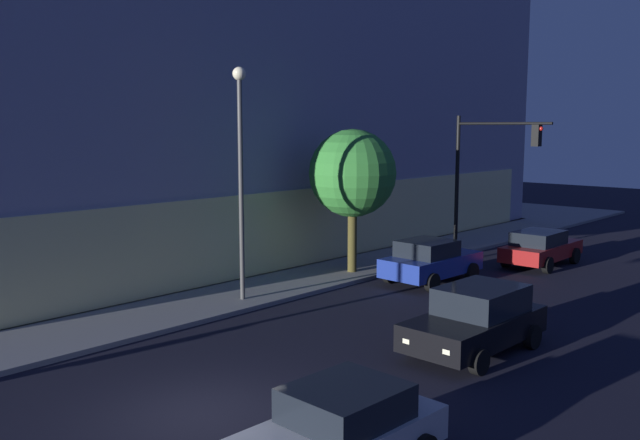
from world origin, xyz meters
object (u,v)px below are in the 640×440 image
Objects in this scene: car_silver at (337,433)px; sidewalk_tree at (353,174)px; street_lamp_sidewalk at (241,155)px; car_black at (476,319)px; car_red at (541,247)px; car_blue at (430,261)px; traffic_light_far_corner at (485,162)px; modern_building at (181,48)px.

sidewalk_tree is at bearing 39.26° from car_silver.
street_lamp_sidewalk reaches higher than car_silver.
car_red is at bearing 17.50° from car_black.
sidewalk_tree is 1.27× the size of car_red.
car_blue is 0.95× the size of car_red.
car_silver is (-12.27, -10.03, -3.29)m from sidewalk_tree.
traffic_light_far_corner is 6.57m from car_blue.
modern_building reaches higher than car_black.
car_blue is at bearing -22.51° from street_lamp_sidewalk.
car_black is (-6.86, -22.31, -9.24)m from modern_building.
car_black reaches higher than car_red.
street_lamp_sidewalk is 12.53m from car_silver.
modern_building is at bearing 104.85° from car_red.
sidewalk_tree is at bearing 59.88° from car_black.
street_lamp_sidewalk is 1.71× the size of car_red.
car_silver is at bearing -152.23° from car_blue.
modern_building is 7.99× the size of car_black.
traffic_light_far_corner is at bearing 97.95° from car_red.
traffic_light_far_corner is 1.47× the size of car_blue.
car_silver is at bearing -167.72° from car_black.
sidewalk_tree reaches higher than car_silver.
car_blue reaches higher than car_silver.
car_blue is (-5.46, -0.88, -3.54)m from traffic_light_far_corner.
modern_building is 8.48× the size of car_silver.
car_silver reaches higher than car_red.
car_red is at bearing -75.15° from modern_building.
sidewalk_tree reaches higher than car_blue.
traffic_light_far_corner is 12.57m from street_lamp_sidewalk.
modern_building is 4.60× the size of street_lamp_sidewalk.
car_black reaches higher than car_silver.
car_red is at bearing -16.31° from car_blue.
street_lamp_sidewalk is (-7.83, -14.01, -5.12)m from modern_building.
car_silver is 7.56m from car_black.
modern_building is 5.65× the size of traffic_light_far_corner.
car_black is (-11.42, -6.30, -3.51)m from traffic_light_far_corner.
street_lamp_sidewalk is 9.31m from car_black.
car_silver is (-14.24, -23.92, -9.32)m from modern_building.
traffic_light_far_corner is 1.41× the size of car_black.
sidewalk_tree is 8.97m from car_red.
street_lamp_sidewalk is at bearing -178.73° from sidewalk_tree.
traffic_light_far_corner is at bearing 28.87° from car_black.
car_red is (12.76, -4.58, -4.20)m from street_lamp_sidewalk.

